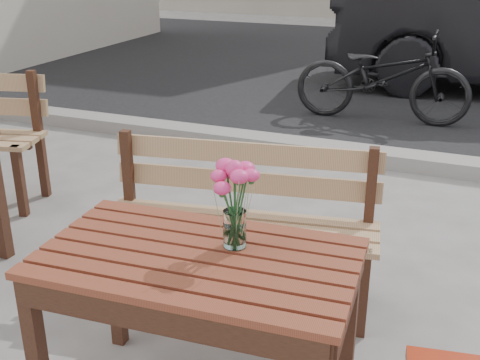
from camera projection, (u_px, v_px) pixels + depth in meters
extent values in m
cube|color=black|center=(404.00, 69.00, 8.46)|extent=(30.00, 8.00, 0.00)
cube|color=gray|center=(338.00, 152.00, 4.99)|extent=(30.00, 0.25, 0.12)
cube|color=brown|center=(197.00, 258.00, 2.09)|extent=(1.14, 0.71, 0.03)
cube|color=black|center=(37.00, 357.00, 2.12)|extent=(0.06, 0.06, 0.66)
cube|color=black|center=(115.00, 279.00, 2.61)|extent=(0.06, 0.06, 0.66)
cube|color=black|center=(349.00, 323.00, 2.31)|extent=(0.06, 0.06, 0.66)
cube|color=#9F7D52|center=(237.00, 226.00, 2.88)|extent=(1.38, 0.58, 0.03)
cube|color=#9F7D52|center=(246.00, 168.00, 2.97)|extent=(1.33, 0.25, 0.36)
cube|color=black|center=(108.00, 265.00, 2.94)|extent=(0.05, 0.05, 0.44)
cube|color=black|center=(363.00, 295.00, 2.69)|extent=(0.05, 0.05, 0.44)
cube|color=black|center=(130.00, 205.00, 3.14)|extent=(0.05, 0.05, 0.81)
cube|color=black|center=(368.00, 228.00, 2.90)|extent=(0.05, 0.05, 0.81)
cylinder|color=white|center=(235.00, 229.00, 2.12)|extent=(0.08, 0.08, 0.14)
cylinder|color=#27622E|center=(235.00, 211.00, 2.09)|extent=(0.05, 0.05, 0.27)
cube|color=black|center=(19.00, 182.00, 3.89)|extent=(0.06, 0.06, 0.49)
cube|color=black|center=(38.00, 136.00, 4.12)|extent=(0.06, 0.06, 0.90)
imported|color=black|center=(382.00, 77.00, 5.91)|extent=(1.73, 0.66, 0.90)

